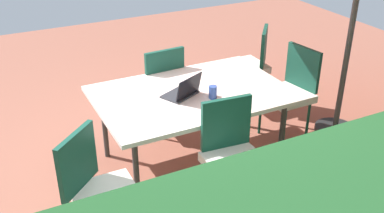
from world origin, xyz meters
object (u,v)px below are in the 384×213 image
chair_south (159,83)px  laptop (183,92)px  dining_table (192,97)px  chair_northeast (98,188)px  chair_southwest (250,63)px  chair_west (291,88)px  chair_north (233,153)px  cup (213,92)px

chair_south → laptop: chair_south is taller
laptop → dining_table: bearing=174.8°
chair_northeast → chair_southwest: bearing=-9.5°
chair_south → laptop: size_ratio=2.48×
chair_south → chair_west: same height
chair_south → chair_north: 1.53m
dining_table → chair_north: (0.02, 0.79, -0.15)m
chair_south → cup: bearing=95.4°
chair_southwest → chair_west: (0.01, 0.80, 0.00)m
chair_northeast → laptop: (-1.03, -0.72, 0.25)m
chair_south → cup: (-0.14, 0.93, 0.26)m
cup → chair_northeast: bearing=24.2°
chair_south → chair_southwest: bearing=179.6°
chair_north → cup: (-0.14, -0.60, 0.26)m
chair_south → laptop: bearing=80.6°
chair_south → chair_southwest: same height
chair_south → laptop: 0.82m
chair_south → chair_west: 1.41m
chair_south → chair_west: (-1.19, 0.74, 0.00)m
chair_south → chair_southwest: (-1.20, -0.06, 0.00)m
chair_north → cup: 0.67m
dining_table → chair_north: 0.81m
chair_south → cup: chair_south is taller
chair_west → cup: size_ratio=8.26×
chair_southwest → cup: (1.06, 0.99, 0.26)m
chair_north → chair_southwest: bearing=57.8°
cup → chair_west: bearing=-170.1°
chair_north → chair_northeast: bearing=-177.0°
chair_west → chair_northeast: (2.31, 0.75, 0.00)m
chair_southwest → laptop: 1.56m
chair_northeast → laptop: bearing=-8.5°
chair_southwest → chair_south: bearing=-47.9°
dining_table → chair_west: size_ratio=1.82×
chair_west → laptop: bearing=-97.0°
dining_table → chair_west: bearing=179.5°
chair_south → chair_north: size_ratio=1.00×
chair_west → chair_south: bearing=-130.3°
chair_southwest → laptop: bearing=-17.8°
chair_west → laptop: chair_west is taller
chair_north → chair_northeast: size_ratio=1.00×
dining_table → laptop: 0.15m
chair_south → dining_table: bearing=88.9°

